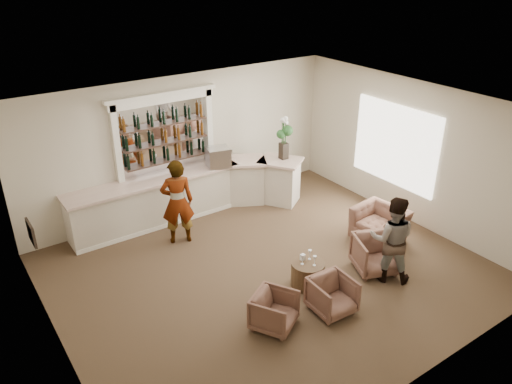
# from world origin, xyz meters

# --- Properties ---
(ground) EXTENTS (8.00, 8.00, 0.00)m
(ground) POSITION_xyz_m (0.00, 0.00, 0.00)
(ground) COLOR #503828
(ground) RESTS_ON ground
(room_shell) EXTENTS (8.04, 7.02, 3.32)m
(room_shell) POSITION_xyz_m (0.16, 0.71, 2.34)
(room_shell) COLOR beige
(room_shell) RESTS_ON ground
(bar_counter) EXTENTS (5.72, 1.80, 1.14)m
(bar_counter) POSITION_xyz_m (-0.16, 3.00, 0.57)
(bar_counter) COLOR beige
(bar_counter) RESTS_ON ground
(back_bar_alcove) EXTENTS (2.64, 0.25, 3.00)m
(back_bar_alcove) POSITION_xyz_m (-0.50, 3.41, 2.03)
(back_bar_alcove) COLOR white
(back_bar_alcove) RESTS_ON ground
(cocktail_table) EXTENTS (0.64, 0.64, 0.50)m
(cocktail_table) POSITION_xyz_m (0.33, -0.76, 0.25)
(cocktail_table) COLOR #4E3821
(cocktail_table) RESTS_ON ground
(sommelier) EXTENTS (0.81, 0.67, 1.92)m
(sommelier) POSITION_xyz_m (-0.93, 2.09, 0.96)
(sommelier) COLOR gray
(sommelier) RESTS_ON ground
(guest) EXTENTS (1.07, 1.07, 1.75)m
(guest) POSITION_xyz_m (1.77, -1.47, 0.88)
(guest) COLOR gray
(guest) RESTS_ON ground
(armchair_left) EXTENTS (0.95, 0.96, 0.64)m
(armchair_left) POSITION_xyz_m (-0.89, -1.34, 0.32)
(armchair_left) COLOR brown
(armchair_left) RESTS_ON ground
(armchair_center) EXTENTS (0.75, 0.77, 0.66)m
(armchair_center) POSITION_xyz_m (0.19, -1.60, 0.33)
(armchair_center) COLOR brown
(armchair_center) RESTS_ON ground
(armchair_right) EXTENTS (1.06, 1.07, 0.75)m
(armchair_right) POSITION_xyz_m (1.75, -1.16, 0.37)
(armchair_right) COLOR brown
(armchair_right) RESTS_ON ground
(armchair_far) EXTENTS (1.07, 1.18, 0.70)m
(armchair_far) POSITION_xyz_m (2.79, -0.31, 0.35)
(armchair_far) COLOR brown
(armchair_far) RESTS_ON ground
(espresso_machine) EXTENTS (0.62, 0.56, 0.47)m
(espresso_machine) POSITION_xyz_m (0.59, 2.91, 1.37)
(espresso_machine) COLOR #B6B7BB
(espresso_machine) RESTS_ON bar_counter
(flower_vase) EXTENTS (0.29, 0.29, 1.09)m
(flower_vase) POSITION_xyz_m (2.17, 2.41, 1.75)
(flower_vase) COLOR black
(flower_vase) RESTS_ON bar_counter
(wine_glass_bar_left) EXTENTS (0.07, 0.07, 0.21)m
(wine_glass_bar_left) POSITION_xyz_m (0.38, 3.04, 1.25)
(wine_glass_bar_left) COLOR white
(wine_glass_bar_left) RESTS_ON bar_counter
(wine_glass_bar_right) EXTENTS (0.07, 0.07, 0.21)m
(wine_glass_bar_right) POSITION_xyz_m (-0.55, 2.97, 1.25)
(wine_glass_bar_right) COLOR white
(wine_glass_bar_right) RESTS_ON bar_counter
(wine_glass_tbl_a) EXTENTS (0.07, 0.07, 0.21)m
(wine_glass_tbl_a) POSITION_xyz_m (0.21, -0.73, 0.60)
(wine_glass_tbl_a) COLOR white
(wine_glass_tbl_a) RESTS_ON cocktail_table
(wine_glass_tbl_b) EXTENTS (0.07, 0.07, 0.21)m
(wine_glass_tbl_b) POSITION_xyz_m (0.43, -0.68, 0.60)
(wine_glass_tbl_b) COLOR white
(wine_glass_tbl_b) RESTS_ON cocktail_table
(wine_glass_tbl_c) EXTENTS (0.07, 0.07, 0.21)m
(wine_glass_tbl_c) POSITION_xyz_m (0.37, -0.89, 0.60)
(wine_glass_tbl_c) COLOR white
(wine_glass_tbl_c) RESTS_ON cocktail_table
(napkin_holder) EXTENTS (0.08, 0.08, 0.12)m
(napkin_holder) POSITION_xyz_m (0.31, -0.62, 0.56)
(napkin_holder) COLOR white
(napkin_holder) RESTS_ON cocktail_table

